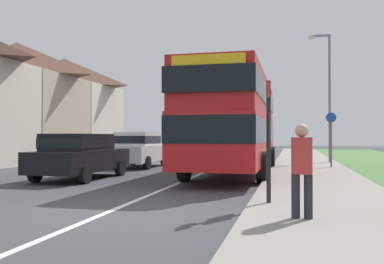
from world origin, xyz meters
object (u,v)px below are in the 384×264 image
(parked_car_black, at_px, (80,154))
(parked_car_white, at_px, (139,148))
(bus_stop_sign, at_px, (269,133))
(pedestrian_at_stop, at_px, (302,166))
(cycle_route_sign, at_px, (331,137))
(double_decker_bus, at_px, (234,119))
(street_lamp_mid, at_px, (327,89))

(parked_car_black, height_order, parked_car_white, parked_car_white)
(parked_car_white, xyz_separation_m, bus_stop_sign, (6.58, -9.97, 0.63))
(parked_car_white, height_order, pedestrian_at_stop, pedestrian_at_stop)
(parked_car_black, height_order, cycle_route_sign, cycle_route_sign)
(bus_stop_sign, bearing_deg, double_decker_bus, 102.81)
(pedestrian_at_stop, bearing_deg, street_lamp_mid, 83.93)
(pedestrian_at_stop, xyz_separation_m, cycle_route_sign, (1.54, 12.15, 0.45))
(bus_stop_sign, height_order, street_lamp_mid, street_lamp_mid)
(double_decker_bus, bearing_deg, bus_stop_sign, -77.19)
(bus_stop_sign, bearing_deg, pedestrian_at_stop, -68.30)
(double_decker_bus, relative_size, pedestrian_at_stop, 6.40)
(double_decker_bus, height_order, pedestrian_at_stop, double_decker_bus)
(pedestrian_at_stop, bearing_deg, parked_car_black, 140.55)
(pedestrian_at_stop, xyz_separation_m, bus_stop_sign, (-0.62, 1.55, 0.56))
(cycle_route_sign, bearing_deg, bus_stop_sign, -101.49)
(parked_car_white, bearing_deg, bus_stop_sign, -56.60)
(bus_stop_sign, distance_m, street_lamp_mid, 14.75)
(double_decker_bus, height_order, street_lamp_mid, street_lamp_mid)
(parked_car_black, relative_size, bus_stop_sign, 1.70)
(parked_car_white, bearing_deg, parked_car_black, -90.41)
(bus_stop_sign, distance_m, cycle_route_sign, 10.82)
(street_lamp_mid, bearing_deg, cycle_route_sign, -92.36)
(cycle_route_sign, bearing_deg, parked_car_white, -175.89)
(double_decker_bus, bearing_deg, cycle_route_sign, 39.39)
(double_decker_bus, relative_size, parked_car_white, 2.62)
(parked_car_white, bearing_deg, cycle_route_sign, 4.11)
(parked_car_black, height_order, pedestrian_at_stop, pedestrian_at_stop)
(bus_stop_sign, bearing_deg, street_lamp_mid, 80.87)
(double_decker_bus, distance_m, bus_stop_sign, 7.65)
(parked_car_white, bearing_deg, double_decker_bus, -27.39)
(double_decker_bus, xyz_separation_m, parked_car_white, (-4.88, 2.53, -1.23))
(parked_car_white, bearing_deg, street_lamp_mid, 26.33)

